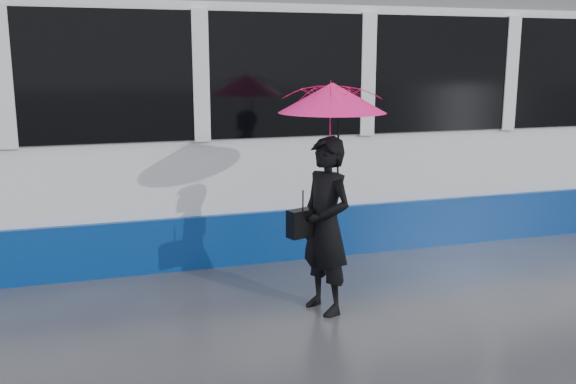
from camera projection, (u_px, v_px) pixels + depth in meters
name	position (u px, v px, depth m)	size (l,w,h in m)	color
ground	(303.00, 298.00, 6.51)	(90.00, 90.00, 0.00)	#2C2C31
rails	(245.00, 235.00, 8.85)	(34.00, 1.51, 0.02)	#3F3D38
tram	(63.00, 121.00, 7.85)	(26.00, 2.56, 3.35)	white
woman	(326.00, 226.00, 6.04)	(0.62, 0.40, 1.69)	black
umbrella	(332.00, 119.00, 5.85)	(1.26, 1.26, 1.14)	#EF1467
handbag	(303.00, 223.00, 5.98)	(0.33, 0.22, 0.44)	black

